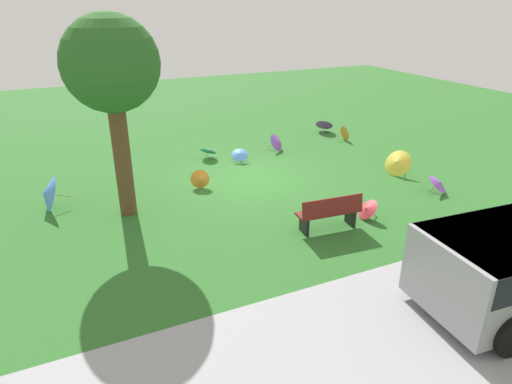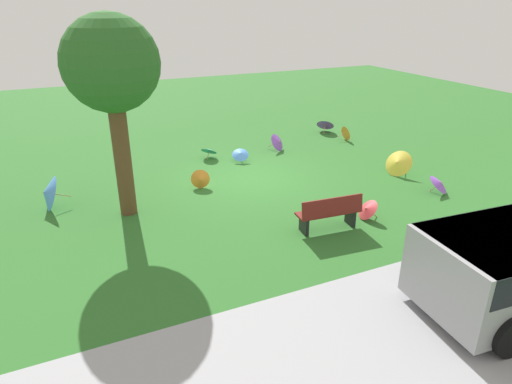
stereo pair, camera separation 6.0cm
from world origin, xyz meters
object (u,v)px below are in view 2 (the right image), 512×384
Objects in this scene: parasol_blue_0 at (240,154)px; parasol_yellow_0 at (398,163)px; parasol_purple_2 at (440,183)px; parasol_teal_1 at (209,150)px; parasol_red_0 at (367,209)px; parasol_blue_2 at (48,193)px; parasol_purple_1 at (278,142)px; shade_tree at (111,68)px; parasol_orange_0 at (347,133)px; parasol_purple_0 at (325,124)px; park_bench at (330,213)px; parasol_orange_1 at (200,179)px.

parasol_yellow_0 reaches higher than parasol_blue_0.
parasol_purple_2 is 7.67m from parasol_teal_1.
parasol_blue_2 is at bearing -28.27° from parasol_red_0.
parasol_purple_1 reaches higher than parasol_purple_2.
parasol_yellow_0 is at bearing -87.01° from parasol_purple_2.
parasol_orange_0 is at bearing -160.93° from shade_tree.
parasol_red_0 is (3.65, 6.08, -0.02)m from parasol_orange_0.
parasol_orange_0 is at bearing -179.01° from parasol_purple_1.
parasol_purple_2 is at bearing 85.29° from parasol_purple_0.
parasol_red_0 is 8.40m from parasol_blue_2.
park_bench is at bearing 57.91° from parasol_purple_0.
park_bench is 2.01× the size of parasol_purple_1.
park_bench reaches higher than parasol_teal_1.
park_bench is 7.88m from parasol_orange_0.
park_bench is 0.33× the size of shade_tree.
parasol_orange_1 is at bearing 28.91° from parasol_purple_0.
parasol_blue_0 is at bearing -149.58° from shade_tree.
park_bench is 1.68× the size of parasol_purple_0.
parasol_blue_0 is 0.73× the size of parasol_blue_2.
parasol_blue_2 is 5.76m from parasol_teal_1.
parasol_purple_0 is at bearing -162.33° from parasol_blue_2.
parasol_orange_1 is at bearing 18.94° from parasol_orange_0.
parasol_yellow_0 is (-4.08, -2.28, -0.06)m from park_bench.
parasol_teal_1 is (0.88, -6.35, -0.17)m from park_bench.
parasol_orange_1 reaches higher than parasol_blue_0.
parasol_orange_1 is (2.03, -3.83, -0.18)m from park_bench.
shade_tree is at bearing 30.42° from parasol_blue_0.
parasol_purple_1 is 1.12× the size of parasol_blue_0.
parasol_red_0 is at bearing 84.86° from parasol_purple_1.
parasol_orange_1 is (3.25, -3.72, 0.01)m from parasol_red_0.
parasol_blue_0 is at bearing -166.81° from parasol_blue_2.
parasol_purple_0 is at bearing -156.86° from parasol_blue_0.
parasol_red_0 is at bearing 9.08° from parasol_purple_2.
parasol_purple_0 reaches higher than parasol_blue_0.
parasol_red_0 is at bearing 151.73° from parasol_blue_2.
parasol_purple_0 is at bearing -115.31° from parasol_red_0.
parasol_teal_1 is at bearing -1.57° from parasol_orange_0.
shade_tree is at bearing 19.07° from parasol_orange_0.
parasol_purple_1 is 1.35× the size of parasol_orange_1.
parasol_blue_2 is at bearing 13.19° from parasol_blue_0.
park_bench is 1.59× the size of parasol_yellow_0.
parasol_yellow_0 is (0.66, 5.29, 0.05)m from parasol_purple_0.
parasol_teal_1 is 1.29× the size of parasol_orange_1.
parasol_orange_1 is at bearing 31.37° from parasol_purple_1.
parasol_yellow_0 reaches higher than parasol_purple_0.
parasol_yellow_0 is (-4.11, 3.25, 0.12)m from parasol_blue_0.
parasol_purple_1 is at bearing 175.44° from parasol_teal_1.
park_bench is 7.41m from parasol_blue_2.
parasol_blue_2 reaches higher than parasol_orange_1.
parasol_purple_2 is at bearing -172.02° from park_bench.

